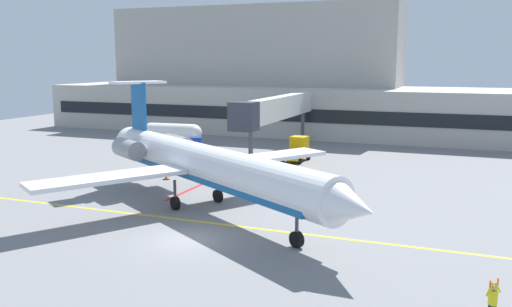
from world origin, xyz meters
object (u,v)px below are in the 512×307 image
(regional_jet, at_px, (202,164))
(pushback_tractor, at_px, (189,148))
(fuel_tank, at_px, (172,132))
(baggage_tug, at_px, (297,150))
(marshaller, at_px, (492,303))

(regional_jet, height_order, pushback_tractor, regional_jet)
(fuel_tank, bearing_deg, regional_jet, -56.10)
(pushback_tractor, bearing_deg, baggage_tug, 8.23)
(regional_jet, bearing_deg, fuel_tank, 123.90)
(regional_jet, relative_size, baggage_tug, 7.09)
(marshaller, bearing_deg, pushback_tractor, 134.42)
(baggage_tug, height_order, pushback_tractor, baggage_tug)
(baggage_tug, height_order, fuel_tank, fuel_tank)
(fuel_tank, distance_m, marshaller, 50.79)
(marshaller, bearing_deg, baggage_tug, 119.15)
(fuel_tank, height_order, marshaller, fuel_tank)
(baggage_tug, relative_size, marshaller, 1.93)
(pushback_tractor, xyz_separation_m, marshaller, (28.68, -29.26, 0.06))
(baggage_tug, bearing_deg, pushback_tractor, -171.77)
(pushback_tractor, bearing_deg, marshaller, -45.58)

